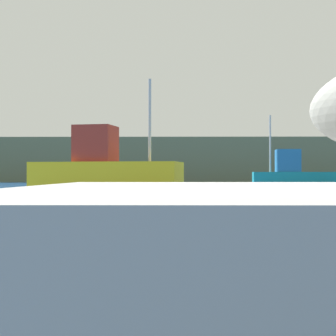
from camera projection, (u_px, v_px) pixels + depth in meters
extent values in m
cube|color=#5B664C|center=(182.00, 161.00, 70.41)|extent=(140.00, 17.39, 5.14)
cube|color=teal|center=(296.00, 180.00, 36.43)|extent=(5.79, 1.99, 1.05)
cube|color=#1E6099|center=(288.00, 161.00, 36.49)|extent=(1.66, 1.51, 1.50)
cylinder|color=#B2B2B2|center=(270.00, 144.00, 36.60)|extent=(0.12, 0.12, 3.81)
cube|color=yellow|center=(106.00, 179.00, 22.98)|extent=(6.52, 3.23, 1.41)
cube|color=maroon|center=(96.00, 144.00, 23.10)|extent=(1.85, 1.84, 1.53)
cylinder|color=#B2B2B2|center=(150.00, 120.00, 22.62)|extent=(0.12, 0.12, 3.44)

